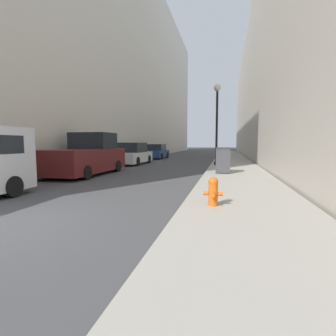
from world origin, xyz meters
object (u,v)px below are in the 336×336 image
object	(u,v)px
fire_hydrant	(213,191)
parked_sedan_far	(157,152)
pickup_truck	(86,157)
trash_bin	(223,160)
lamppost	(217,113)
parked_sedan_near	(133,154)

from	to	relation	value
fire_hydrant	parked_sedan_far	distance (m)	21.36
pickup_truck	trash_bin	bearing A→B (deg)	8.33
pickup_truck	parked_sedan_far	world-z (taller)	pickup_truck
fire_hydrant	pickup_truck	distance (m)	9.03
trash_bin	pickup_truck	size ratio (longest dim) A/B	0.23
lamppost	parked_sedan_far	size ratio (longest dim) A/B	1.23
trash_bin	pickup_truck	distance (m)	6.95
trash_bin	parked_sedan_far	xyz separation A→B (m)	(-6.92, 13.24, -0.09)
trash_bin	parked_sedan_near	bearing A→B (deg)	139.69
parked_sedan_near	parked_sedan_far	bearing A→B (deg)	90.44
parked_sedan_near	parked_sedan_far	size ratio (longest dim) A/B	1.08
trash_bin	parked_sedan_far	size ratio (longest dim) A/B	0.29
parked_sedan_near	pickup_truck	bearing A→B (deg)	-90.11
lamppost	parked_sedan_far	xyz separation A→B (m)	(-6.41, 8.44, -2.91)
parked_sedan_near	parked_sedan_far	xyz separation A→B (m)	(-0.06, 7.42, -0.06)
lamppost	fire_hydrant	bearing A→B (deg)	-88.26
fire_hydrant	parked_sedan_far	xyz separation A→B (m)	(-6.77, 20.26, 0.21)
parked_sedan_far	parked_sedan_near	bearing A→B (deg)	-89.56
fire_hydrant	parked_sedan_far	size ratio (longest dim) A/B	0.16
fire_hydrant	lamppost	distance (m)	12.22
lamppost	trash_bin	bearing A→B (deg)	-84.01
parked_sedan_near	trash_bin	bearing A→B (deg)	-40.31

